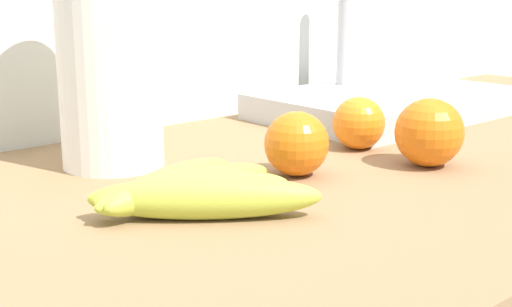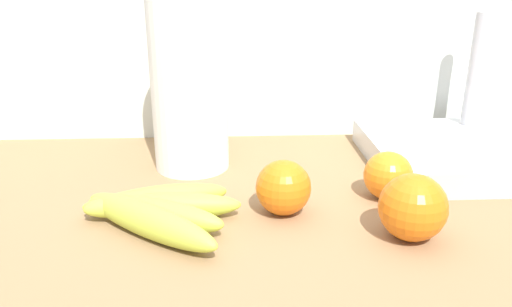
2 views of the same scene
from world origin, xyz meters
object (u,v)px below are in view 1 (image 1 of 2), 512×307
Objects in this scene: orange_far_right at (294,143)px; sink_basin at (385,101)px; banana_bunch at (191,191)px; paper_towel_roll at (109,53)px; orange_right at (359,123)px; orange_back_right at (429,133)px.

orange_far_right is 0.18× the size of sink_basin.
banana_bunch is at bearing -160.39° from sink_basin.
sink_basin is at bearing -1.33° from paper_towel_roll.
orange_back_right reaches higher than orange_right.
banana_bunch is 0.32m from orange_right.
orange_back_right is at bearing -27.84° from orange_far_right.
sink_basin is at bearing 23.83° from orange_far_right.
paper_towel_roll is (-0.28, 0.14, 0.10)m from orange_right.
paper_towel_roll is at bearing 138.20° from orange_back_right.
orange_back_right reaches higher than orange_far_right.
orange_right is at bearing -25.69° from paper_towel_roll.
orange_far_right reaches higher than banana_bunch.
banana_bunch is at bearing -168.73° from orange_right.
paper_towel_roll is at bearing 178.67° from sink_basin.
banana_bunch is 2.59× the size of orange_back_right.
orange_far_right is 0.16m from orange_back_right.
sink_basin is at bearing 19.61° from banana_bunch.
orange_far_right is 0.25× the size of paper_towel_roll.
sink_basin is (0.52, 0.19, 0.00)m from banana_bunch.
orange_far_right is at bearing 152.16° from orange_back_right.
orange_far_right is 1.07× the size of orange_right.
orange_back_right is at bearing -41.80° from paper_towel_roll.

